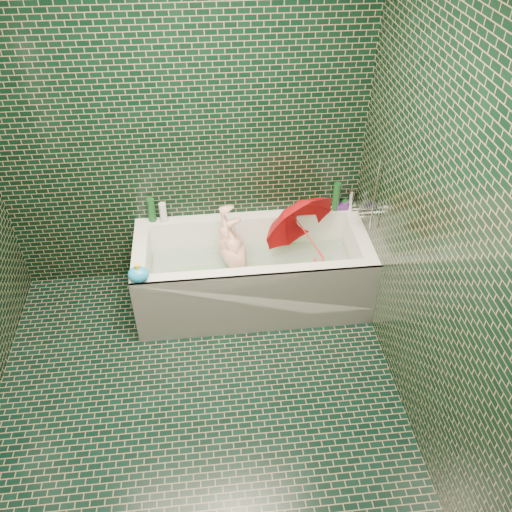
{
  "coord_description": "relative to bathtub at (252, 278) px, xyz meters",
  "views": [
    {
      "loc": [
        0.14,
        -2.02,
        2.94
      ],
      "look_at": [
        0.46,
        0.82,
        0.58
      ],
      "focal_mm": 38.0,
      "sensor_mm": 36.0,
      "label": 1
    }
  ],
  "objects": [
    {
      "name": "water",
      "position": [
        0.0,
        0.02,
        0.09
      ],
      "size": [
        1.48,
        0.53,
        0.0
      ],
      "primitive_type": "cube",
      "color": "silver",
      "rests_on": "bathtub"
    },
    {
      "name": "bath_toy",
      "position": [
        -0.78,
        -0.32,
        0.4
      ],
      "size": [
        0.17,
        0.16,
        0.14
      ],
      "rotation": [
        0.0,
        0.0,
        -0.42
      ],
      "color": "#1A96EE",
      "rests_on": "bathtub"
    },
    {
      "name": "umbrella",
      "position": [
        0.4,
        0.05,
        0.35
      ],
      "size": [
        0.83,
        0.88,
        0.86
      ],
      "primitive_type": "imported",
      "rotation": [
        0.46,
        -0.38,
        0.32
      ],
      "color": "red",
      "rests_on": "bathtub"
    },
    {
      "name": "bottle_right_tall",
      "position": [
        0.68,
        0.35,
        0.45
      ],
      "size": [
        0.07,
        0.07,
        0.23
      ],
      "primitive_type": "cylinder",
      "rotation": [
        0.0,
        0.0,
        0.37
      ],
      "color": "#13431B",
      "rests_on": "bathtub"
    },
    {
      "name": "soap_bottle_c",
      "position": [
        0.78,
        0.34,
        0.34
      ],
      "size": [
        0.14,
        0.14,
        0.16
      ],
      "primitive_type": "imported",
      "rotation": [
        0.0,
        0.0,
        0.14
      ],
      "color": "#13431B",
      "rests_on": "bathtub"
    },
    {
      "name": "wall_back",
      "position": [
        -0.45,
        0.39,
        1.04
      ],
      "size": [
        2.8,
        0.0,
        2.8
      ],
      "primitive_type": "plane",
      "rotation": [
        1.57,
        0.0,
        0.0
      ],
      "color": "black",
      "rests_on": "floor"
    },
    {
      "name": "faucet",
      "position": [
        0.81,
        0.01,
        0.56
      ],
      "size": [
        0.18,
        0.19,
        0.55
      ],
      "color": "silver",
      "rests_on": "wall_right"
    },
    {
      "name": "floor",
      "position": [
        -0.45,
        -1.01,
        -0.21
      ],
      "size": [
        2.8,
        2.8,
        0.0
      ],
      "primitive_type": "plane",
      "color": "black",
      "rests_on": "ground"
    },
    {
      "name": "wall_right",
      "position": [
        0.85,
        -1.01,
        1.04
      ],
      "size": [
        0.0,
        2.8,
        2.8
      ],
      "primitive_type": "plane",
      "rotation": [
        1.57,
        0.0,
        -1.57
      ],
      "color": "black",
      "rests_on": "floor"
    },
    {
      "name": "soap_bottle_a",
      "position": [
        0.8,
        0.33,
        0.34
      ],
      "size": [
        0.12,
        0.12,
        0.24
      ],
      "primitive_type": "imported",
      "rotation": [
        0.0,
        0.0,
        -0.34
      ],
      "color": "white",
      "rests_on": "bathtub"
    },
    {
      "name": "bottle_left_short",
      "position": [
        -0.63,
        0.33,
        0.42
      ],
      "size": [
        0.07,
        0.07,
        0.16
      ],
      "primitive_type": "cylinder",
      "rotation": [
        0.0,
        0.0,
        0.34
      ],
      "color": "white",
      "rests_on": "bathtub"
    },
    {
      "name": "bottle_right_pump",
      "position": [
        0.8,
        0.35,
        0.42
      ],
      "size": [
        0.05,
        0.05,
        0.17
      ],
      "primitive_type": "cylinder",
      "rotation": [
        0.0,
        0.0,
        -0.07
      ],
      "color": "silver",
      "rests_on": "bathtub"
    },
    {
      "name": "child",
      "position": [
        -0.1,
        0.05,
        0.1
      ],
      "size": [
        1.01,
        0.47,
        0.34
      ],
      "primitive_type": "imported",
      "rotation": [
        -1.45,
        0.0,
        -1.44
      ],
      "color": "#F6AD99",
      "rests_on": "bathtub"
    },
    {
      "name": "bottle_left_tall",
      "position": [
        -0.72,
        0.36,
        0.43
      ],
      "size": [
        0.08,
        0.08,
        0.19
      ],
      "primitive_type": "cylinder",
      "rotation": [
        0.0,
        0.0,
        -0.34
      ],
      "color": "#13431B",
      "rests_on": "bathtub"
    },
    {
      "name": "bathtub",
      "position": [
        0.0,
        0.0,
        0.0
      ],
      "size": [
        1.7,
        0.75,
        0.55
      ],
      "color": "white",
      "rests_on": "floor"
    },
    {
      "name": "bath_mat",
      "position": [
        0.0,
        0.02,
        -0.06
      ],
      "size": [
        1.35,
        0.47,
        0.01
      ],
      "primitive_type": "cube",
      "color": "#4AD62A",
      "rests_on": "bathtub"
    },
    {
      "name": "rubber_duck",
      "position": [
        0.51,
        0.36,
        0.39
      ],
      "size": [
        0.13,
        0.11,
        0.1
      ],
      "rotation": [
        0.0,
        0.0,
        -0.41
      ],
      "color": "yellow",
      "rests_on": "bathtub"
    },
    {
      "name": "soap_bottle_b",
      "position": [
        0.73,
        0.32,
        0.34
      ],
      "size": [
        0.1,
        0.1,
        0.21
      ],
      "primitive_type": "imported",
      "rotation": [
        0.0,
        0.0,
        -0.03
      ],
      "color": "#4A1E73",
      "rests_on": "bathtub"
    }
  ]
}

